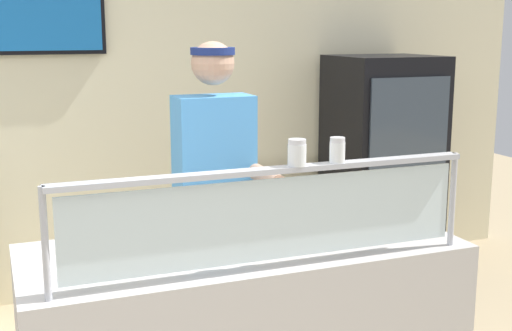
% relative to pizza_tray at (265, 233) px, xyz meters
% --- Properties ---
extents(shop_rear_unit, '(6.18, 0.13, 2.70)m').
position_rel_pizza_tray_xyz_m(shop_rear_unit, '(-0.13, 2.07, 0.39)').
color(shop_rear_unit, beige).
rests_on(shop_rear_unit, ground).
extents(sneeze_guard, '(1.60, 0.06, 0.38)m').
position_rel_pizza_tray_xyz_m(sneeze_guard, '(-0.12, -0.38, 0.23)').
color(sneeze_guard, '#B2B5BC').
rests_on(sneeze_guard, serving_counter).
extents(pizza_tray, '(0.43, 0.43, 0.04)m').
position_rel_pizza_tray_xyz_m(pizza_tray, '(0.00, 0.00, 0.00)').
color(pizza_tray, '#9EA0A8').
rests_on(pizza_tray, serving_counter).
extents(pizza_server, '(0.09, 0.28, 0.01)m').
position_rel_pizza_tray_xyz_m(pizza_server, '(-0.03, -0.02, 0.02)').
color(pizza_server, '#ADAFB7').
rests_on(pizza_server, pizza_tray).
extents(parmesan_shaker, '(0.07, 0.07, 0.10)m').
position_rel_pizza_tray_xyz_m(parmesan_shaker, '(-0.03, -0.38, 0.41)').
color(parmesan_shaker, white).
rests_on(parmesan_shaker, sneeze_guard).
extents(pepper_flake_shaker, '(0.06, 0.06, 0.09)m').
position_rel_pizza_tray_xyz_m(pepper_flake_shaker, '(0.13, -0.38, 0.41)').
color(pepper_flake_shaker, white).
rests_on(pepper_flake_shaker, sneeze_guard).
extents(worker_figure, '(0.41, 0.50, 1.76)m').
position_rel_pizza_tray_xyz_m(worker_figure, '(-0.03, 0.57, 0.04)').
color(worker_figure, '#23232D').
rests_on(worker_figure, ground).
extents(drink_fridge, '(0.72, 0.66, 1.63)m').
position_rel_pizza_tray_xyz_m(drink_fridge, '(1.59, 1.63, -0.15)').
color(drink_fridge, black).
rests_on(drink_fridge, ground).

